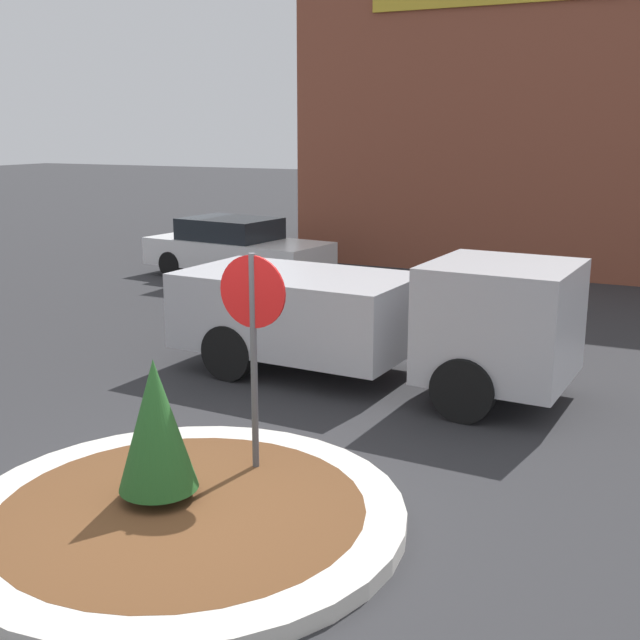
# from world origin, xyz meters

# --- Properties ---
(ground_plane) EXTENTS (120.00, 120.00, 0.00)m
(ground_plane) POSITION_xyz_m (0.00, 0.00, 0.00)
(ground_plane) COLOR #2D2D30
(traffic_island) EXTENTS (4.22, 4.22, 0.17)m
(traffic_island) POSITION_xyz_m (0.00, 0.00, 0.08)
(traffic_island) COLOR beige
(traffic_island) RESTS_ON ground_plane
(stop_sign) EXTENTS (0.74, 0.07, 2.43)m
(stop_sign) POSITION_xyz_m (0.15, 1.12, 1.69)
(stop_sign) COLOR #4C4C51
(stop_sign) RESTS_ON ground_plane
(island_shrub) EXTENTS (0.76, 0.76, 1.39)m
(island_shrub) POSITION_xyz_m (-0.30, 0.06, 0.92)
(island_shrub) COLOR brown
(island_shrub) RESTS_ON traffic_island
(utility_truck) EXTENTS (5.90, 2.31, 1.91)m
(utility_truck) POSITION_xyz_m (-0.02, 4.80, 1.00)
(utility_truck) COLOR #B2B2B7
(utility_truck) RESTS_ON ground_plane
(storefront_building) EXTENTS (14.59, 6.07, 7.72)m
(storefront_building) POSITION_xyz_m (1.16, 17.28, 3.86)
(storefront_building) COLOR brown
(storefront_building) RESTS_ON ground_plane
(parked_sedan_white) EXTENTS (4.83, 2.42, 1.47)m
(parked_sedan_white) POSITION_xyz_m (-6.29, 11.21, 0.74)
(parked_sedan_white) COLOR silver
(parked_sedan_white) RESTS_ON ground_plane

